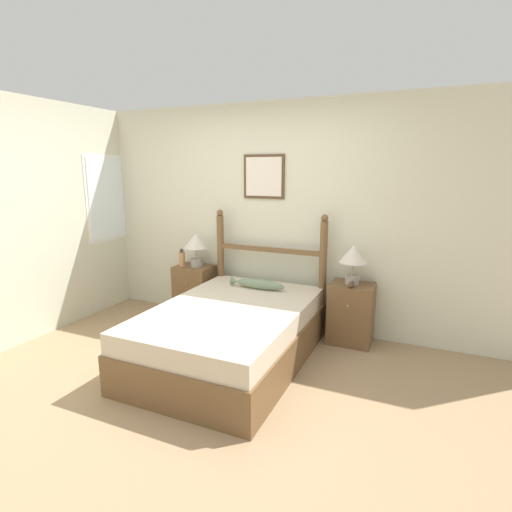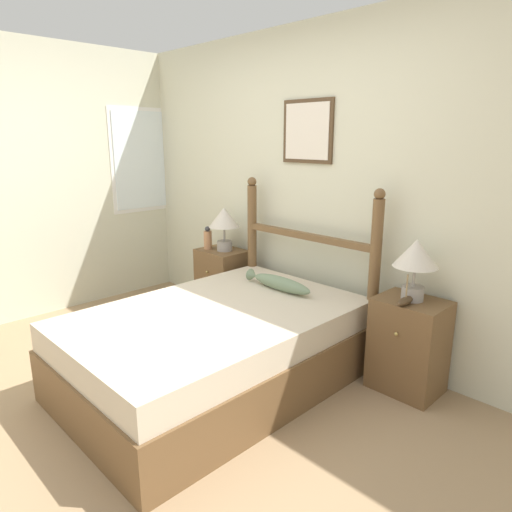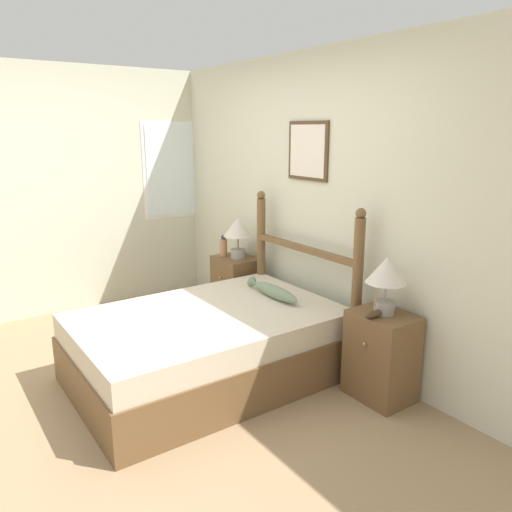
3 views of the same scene
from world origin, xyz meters
The scene contains 12 objects.
ground_plane centered at (0.00, 0.00, 0.00)m, with size 16.00×16.00×0.00m, color #9E7F5B.
wall_back centered at (0.00, 1.73, 1.28)m, with size 6.40×0.08×2.55m.
wall_left centered at (-2.13, 0.03, 1.28)m, with size 0.08×6.40×2.55m.
bed centered at (0.11, 0.61, 0.27)m, with size 1.34×2.00×0.55m.
headboard centered at (0.11, 1.57, 0.72)m, with size 1.34×0.08×1.35m.
nightstand_left centered at (-0.86, 1.50, 0.32)m, with size 0.45×0.37×0.65m.
nightstand_right centered at (1.07, 1.50, 0.32)m, with size 0.45×0.37×0.65m.
table_lamp_left centered at (-0.83, 1.50, 0.94)m, with size 0.29×0.29×0.41m.
table_lamp_right centered at (1.07, 1.50, 0.94)m, with size 0.29×0.29×0.41m.
bottle centered at (-0.99, 1.43, 0.75)m, with size 0.08×0.08×0.22m.
model_boat centered at (1.08, 1.38, 0.68)m, with size 0.06×0.18×0.20m.
fish_pillow centered at (0.11, 1.24, 0.60)m, with size 0.62×0.11×0.11m.
Camera 3 is at (3.26, -1.14, 1.91)m, focal length 35.00 mm.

